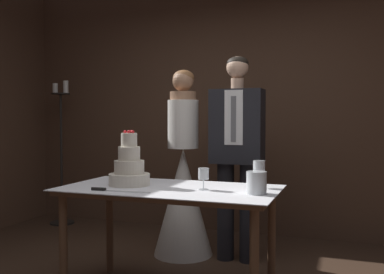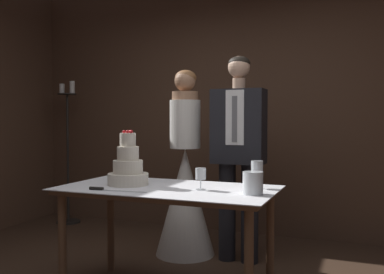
{
  "view_description": "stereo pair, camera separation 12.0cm",
  "coord_description": "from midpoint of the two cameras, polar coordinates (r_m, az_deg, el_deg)",
  "views": [
    {
      "loc": [
        1.09,
        -2.4,
        1.23
      ],
      "look_at": [
        -0.06,
        0.78,
        1.1
      ],
      "focal_mm": 40.0,
      "sensor_mm": 36.0,
      "label": 1
    },
    {
      "loc": [
        1.2,
        -2.36,
        1.23
      ],
      "look_at": [
        -0.06,
        0.78,
        1.1
      ],
      "focal_mm": 40.0,
      "sensor_mm": 36.0,
      "label": 2
    }
  ],
  "objects": [
    {
      "name": "groom",
      "position": [
        3.75,
        7.14,
        -1.43
      ],
      "size": [
        0.45,
        0.25,
        1.79
      ],
      "color": "black",
      "rests_on": "ground_plane"
    },
    {
      "name": "bride",
      "position": [
        3.95,
        -0.04,
        -6.77
      ],
      "size": [
        0.54,
        0.54,
        1.69
      ],
      "color": "white",
      "rests_on": "ground_plane"
    },
    {
      "name": "hurricane_candle",
      "position": [
        2.74,
        9.37,
        -6.15
      ],
      "size": [
        0.13,
        0.13,
        0.14
      ],
      "color": "silver",
      "rests_on": "cake_table"
    },
    {
      "name": "tiered_cake",
      "position": [
        3.11,
        -7.44,
        -4.12
      ],
      "size": [
        0.29,
        0.29,
        0.4
      ],
      "color": "silver",
      "rests_on": "cake_table"
    },
    {
      "name": "cake_table",
      "position": [
        3.0,
        -2.15,
        -8.37
      ],
      "size": [
        1.5,
        0.79,
        0.77
      ],
      "color": "brown",
      "rests_on": "ground_plane"
    },
    {
      "name": "candle_stand",
      "position": [
        5.34,
        -15.6,
        -2.64
      ],
      "size": [
        0.28,
        0.28,
        1.7
      ],
      "color": "black",
      "rests_on": "ground_plane"
    },
    {
      "name": "wall_back",
      "position": [
        4.76,
        8.01,
        4.22
      ],
      "size": [
        5.44,
        0.12,
        2.8
      ],
      "primitive_type": "cube",
      "color": "#513828",
      "rests_on": "ground_plane"
    },
    {
      "name": "wine_glass_near",
      "position": [
        2.98,
        9.82,
        -4.29
      ],
      "size": [
        0.08,
        0.08,
        0.19
      ],
      "color": "silver",
      "rests_on": "cake_table"
    },
    {
      "name": "wine_glass_middle",
      "position": [
        2.87,
        2.37,
        -5.02
      ],
      "size": [
        0.07,
        0.07,
        0.15
      ],
      "color": "silver",
      "rests_on": "cake_table"
    },
    {
      "name": "cake_knife",
      "position": [
        2.9,
        -10.17,
        -6.91
      ],
      "size": [
        0.41,
        0.06,
        0.02
      ],
      "rotation": [
        0.0,
        0.0,
        0.08
      ],
      "color": "silver",
      "rests_on": "cake_table"
    }
  ]
}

